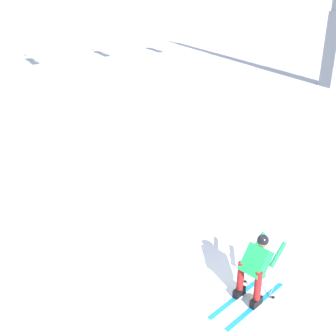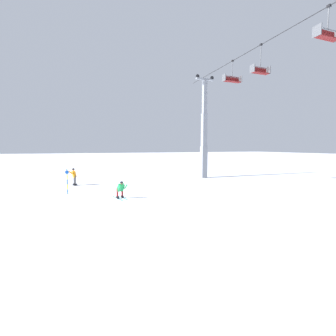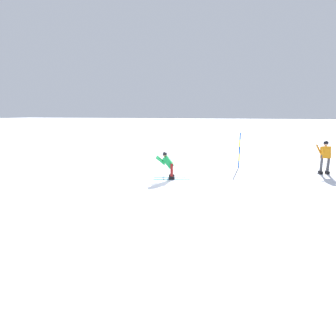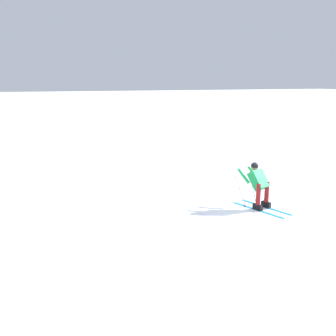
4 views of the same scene
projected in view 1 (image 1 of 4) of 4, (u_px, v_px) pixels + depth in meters
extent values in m
plane|color=white|center=(225.00, 284.00, 8.53)|extent=(260.00, 260.00, 0.00)
cube|color=#198CCC|center=(239.00, 295.00, 8.22)|extent=(1.71, 0.57, 0.01)
cube|color=black|center=(239.00, 292.00, 8.19)|extent=(0.30, 0.18, 0.16)
cylinder|color=maroon|center=(241.00, 276.00, 8.03)|extent=(0.13, 0.13, 0.60)
cube|color=#198CCC|center=(256.00, 305.00, 7.97)|extent=(1.71, 0.57, 0.01)
cube|color=black|center=(256.00, 302.00, 7.94)|extent=(0.30, 0.18, 0.16)
cylinder|color=maroon|center=(258.00, 285.00, 7.78)|extent=(0.13, 0.13, 0.60)
cube|color=green|center=(256.00, 261.00, 7.86)|extent=(0.63, 0.55, 0.60)
sphere|color=#997051|center=(263.00, 242.00, 7.83)|extent=(0.20, 0.20, 0.20)
sphere|color=black|center=(263.00, 240.00, 7.81)|extent=(0.22, 0.22, 0.22)
cylinder|color=green|center=(257.00, 244.00, 8.21)|extent=(0.46, 0.21, 0.40)
cylinder|color=gray|center=(254.00, 265.00, 8.47)|extent=(0.44, 0.27, 1.01)
cylinder|color=black|center=(245.00, 281.00, 8.53)|extent=(0.07, 0.07, 0.01)
cylinder|color=green|center=(278.00, 255.00, 7.91)|extent=(0.46, 0.21, 0.40)
cylinder|color=gray|center=(278.00, 278.00, 8.11)|extent=(0.50, 0.03, 1.01)
cylinder|color=black|center=(273.00, 297.00, 8.11)|extent=(0.07, 0.07, 0.01)
cube|color=gray|center=(335.00, 50.00, 22.89)|extent=(0.86, 0.86, 3.91)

